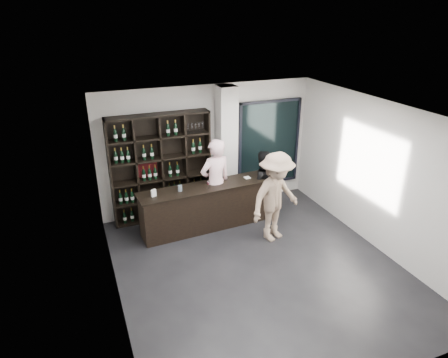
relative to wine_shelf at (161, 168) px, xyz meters
name	(u,v)px	position (x,y,z in m)	size (l,w,h in m)	color
floor	(258,268)	(1.15, -2.57, -1.20)	(5.00, 5.50, 0.01)	black
wine_shelf	(161,168)	(0.00, 0.00, 0.00)	(2.20, 0.35, 2.40)	black
structural_column	(226,150)	(1.50, -0.10, 0.25)	(0.40, 0.40, 2.90)	silver
glass_panel	(269,143)	(2.70, 0.12, 0.20)	(1.60, 0.08, 2.10)	black
tasting_counter	(209,207)	(0.80, -0.82, -0.71)	(2.99, 0.63, 0.98)	black
taster_pink	(215,183)	(1.00, -0.72, -0.22)	(0.71, 0.47, 1.95)	#FFCCD1
taster_black	(261,184)	(2.10, -0.72, -0.42)	(0.76, 0.59, 1.55)	black
customer	(276,197)	(1.90, -1.74, -0.26)	(1.22, 0.70, 1.88)	gray
wine_glass	(208,184)	(0.77, -0.92, -0.13)	(0.07, 0.07, 0.18)	white
spit_cup	(180,188)	(0.18, -0.84, -0.16)	(0.09, 0.09, 0.12)	#AEC7D9
napkin_stack	(247,178)	(1.73, -0.74, -0.21)	(0.12, 0.12, 0.02)	white
card_stand	(154,193)	(-0.37, -0.90, -0.14)	(0.10, 0.05, 0.15)	white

